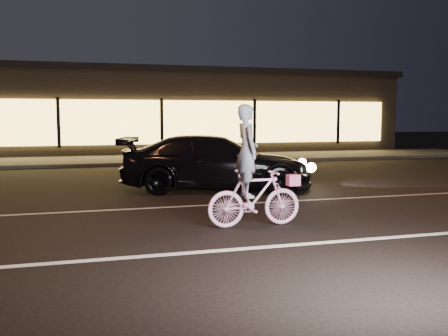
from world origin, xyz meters
name	(u,v)px	position (x,y,z in m)	size (l,w,h in m)	color
ground	(294,222)	(0.00, 0.00, 0.00)	(90.00, 90.00, 0.00)	black
lane_stripe_near	(335,242)	(0.00, -1.50, 0.00)	(60.00, 0.12, 0.01)	silver
lane_stripe_far	(256,203)	(0.00, 2.00, 0.00)	(60.00, 0.10, 0.01)	gray
sidewalk	(169,159)	(0.00, 13.00, 0.06)	(30.00, 4.00, 0.12)	#383533
storefront	(150,111)	(0.00, 18.97, 2.15)	(25.40, 8.42, 4.20)	black
cyclist	(253,184)	(-0.83, -0.18, 0.73)	(1.63, 0.56, 2.05)	#FF52BA
sedan	(216,163)	(-0.31, 4.07, 0.69)	(5.11, 3.11, 1.38)	black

